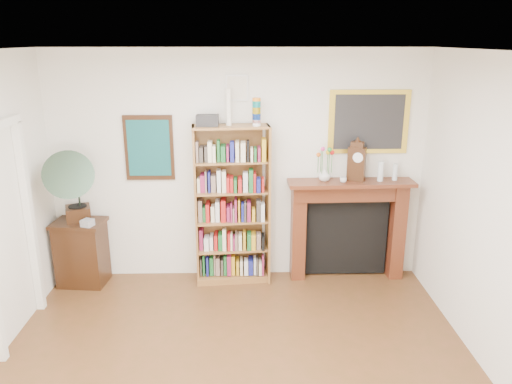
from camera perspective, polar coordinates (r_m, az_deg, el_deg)
room at (r=3.67m, az=-2.58°, el=-6.91°), size 4.51×5.01×2.81m
door_casing at (r=5.35m, az=-26.63°, el=-2.50°), size 0.08×1.02×2.17m
teal_poster at (r=6.07m, az=-12.12°, el=4.94°), size 0.58×0.04×0.78m
small_picture at (r=5.85m, az=-2.19°, el=11.82°), size 0.26×0.04×0.30m
gilt_painting at (r=6.08m, az=12.76°, el=7.81°), size 0.95×0.04×0.75m
bookshelf at (r=5.95m, az=-2.78°, el=-0.56°), size 0.92×0.40×2.23m
side_cabinet at (r=6.45m, az=-19.28°, el=-6.55°), size 0.63×0.49×0.81m
fireplace at (r=6.25m, az=10.45°, el=-3.14°), size 1.51×0.40×1.27m
gramophone at (r=6.07m, az=-20.49°, el=1.02°), size 0.75×0.83×0.91m
cd_stack at (r=6.11m, az=-18.71°, el=-3.36°), size 0.16×0.16×0.08m
mantel_clock at (r=6.01m, az=11.41°, el=3.37°), size 0.23×0.18×0.47m
flower_vase at (r=5.97m, az=7.82°, el=1.99°), size 0.18×0.18×0.15m
teacup at (r=5.95m, az=9.94°, el=1.37°), size 0.09×0.09×0.06m
bottle_left at (r=6.08m, az=14.06°, el=2.32°), size 0.07×0.07×0.24m
bottle_right at (r=6.17m, az=15.61°, el=2.21°), size 0.06×0.06×0.20m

